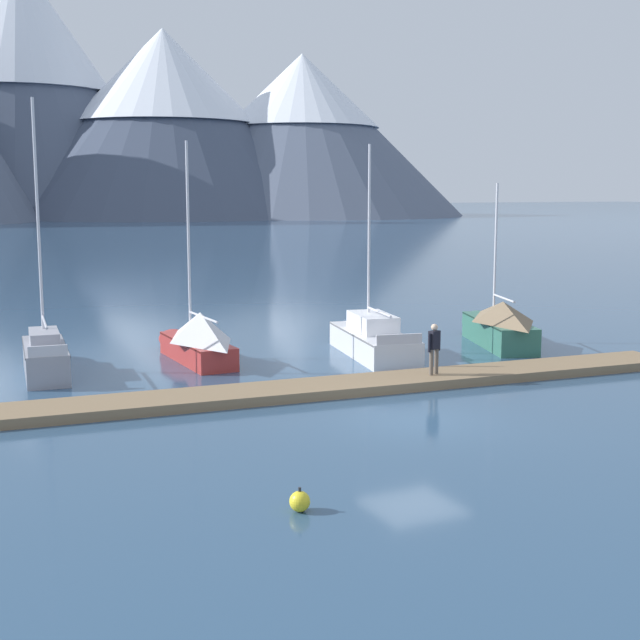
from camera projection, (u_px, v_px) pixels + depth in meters
name	position (u px, v px, depth m)	size (l,w,h in m)	color
ground_plane	(414.00, 420.00, 24.05)	(700.00, 700.00, 0.00)	#2D4C6B
mountain_east_summit	(22.00, 79.00, 211.05)	(79.43, 79.43, 62.02)	#4C566B
mountain_rear_spur	(164.00, 118.00, 210.35)	(85.43, 85.43, 44.66)	#424C60
mountain_north_horn	(302.00, 131.00, 217.38)	(80.38, 80.38, 39.76)	slate
dock	(347.00, 386.00, 27.59)	(24.44, 4.03, 0.30)	#846B4C
sailboat_nearest_berth	(44.00, 353.00, 30.33)	(1.86, 6.11, 9.38)	#93939E
sailboat_second_berth	(196.00, 337.00, 32.28)	(1.74, 6.16, 8.10)	#B2332D
sailboat_mid_dock_port	(370.00, 338.00, 33.69)	(2.99, 6.93, 8.04)	silver
sailboat_mid_dock_starboard	(497.00, 324.00, 35.67)	(3.53, 6.59, 6.58)	#336B56
person_on_dock	(434.00, 346.00, 28.44)	(0.57, 0.33, 1.69)	brown
mooring_buoy_channel_marker	(300.00, 501.00, 17.19)	(0.42, 0.42, 0.50)	yellow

